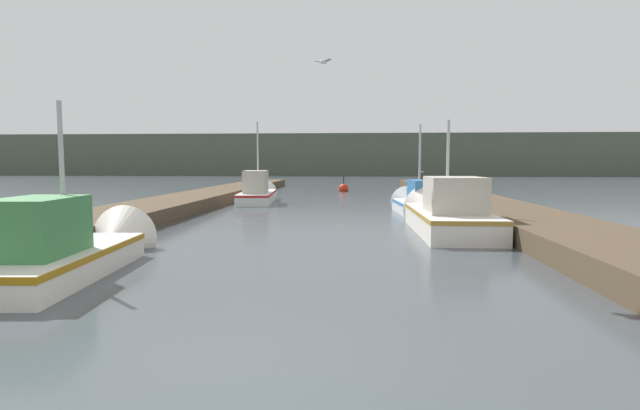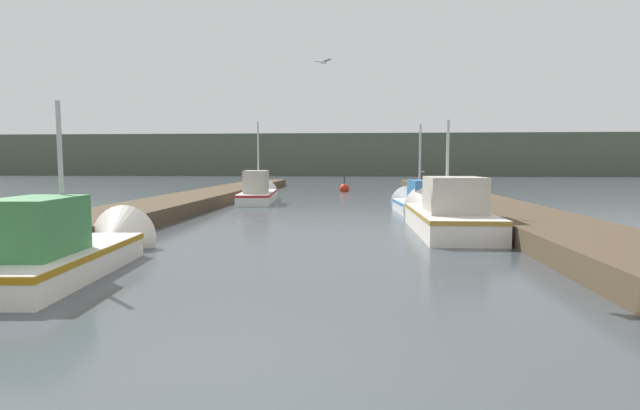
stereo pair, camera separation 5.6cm
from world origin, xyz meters
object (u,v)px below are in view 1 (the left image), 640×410
Objects in this scene: fishing_boat_1 at (445,213)px; channel_buoy at (344,189)px; mooring_piling_2 at (421,185)px; mooring_piling_1 at (449,195)px; seagull_lead at (323,62)px; fishing_boat_2 at (418,203)px; fishing_boat_0 at (75,248)px; fishing_boat_3 at (259,192)px; mooring_piling_0 at (461,204)px.

fishing_boat_1 is 5.22× the size of channel_buoy.
fishing_boat_1 is 4.21× the size of mooring_piling_2.
mooring_piling_1 is 13.95m from channel_buoy.
mooring_piling_2 is at bearing 105.21° from seagull_lead.
fishing_boat_2 is 4.19× the size of channel_buoy.
fishing_boat_0 is 8.73m from seagull_lead.
fishing_boat_1 is 5.01m from mooring_piling_1.
fishing_boat_0 is 3.74× the size of mooring_piling_1.
mooring_piling_2 is (8.13, 2.73, 0.26)m from fishing_boat_3.
fishing_boat_2 reaches higher than mooring_piling_2.
mooring_piling_1 is at bearing -71.89° from channel_buoy.
mooring_piling_0 is 2.39m from mooring_piling_1.
fishing_boat_2 is at bearing -41.60° from fishing_boat_3.
seagull_lead is (-4.51, -4.34, 4.15)m from mooring_piling_1.
fishing_boat_2 is at bearing -159.97° from mooring_piling_1.
fishing_boat_3 is (0.27, 15.42, 0.06)m from fishing_boat_0.
mooring_piling_1 is (1.03, 4.90, 0.20)m from fishing_boat_1.
seagull_lead is (-3.48, 0.56, 4.35)m from fishing_boat_1.
mooring_piling_1 is (8.51, 10.71, 0.28)m from fishing_boat_0.
fishing_boat_3 is at bearing -114.56° from channel_buoy.
fishing_boat_0 is 0.84× the size of fishing_boat_1.
mooring_piling_1 is at bearing 15.25° from fishing_boat_2.
fishing_boat_0 reaches higher than mooring_piling_0.
fishing_boat_1 is 4.45m from fishing_boat_2.
fishing_boat_2 is 4.52× the size of mooring_piling_0.
fishing_boat_3 is at bearing 148.14° from seagull_lead.
fishing_boat_0 is 19.99m from mooring_piling_2.
mooring_piling_1 is (8.24, -4.70, 0.22)m from fishing_boat_3.
fishing_boat_0 is at bearing -130.13° from fishing_boat_2.
fishing_boat_1 is 0.97× the size of fishing_boat_3.
mooring_piling_2 reaches higher than mooring_piling_0.
fishing_boat_2 is 1.34m from mooring_piling_1.
fishing_boat_3 reaches higher than mooring_piling_0.
fishing_boat_0 is 13.68m from mooring_piling_1.
seagull_lead is (-4.40, -11.77, 4.11)m from mooring_piling_2.
fishing_boat_1 is 2.69m from mooring_piling_0.
mooring_piling_2 is (8.40, 18.14, 0.32)m from fishing_boat_0.
fishing_boat_2 reaches higher than fishing_boat_0.
fishing_boat_0 is at bearing -99.88° from channel_buoy.
fishing_boat_2 is 3.58× the size of mooring_piling_1.
channel_buoy is (4.18, 23.97, -0.21)m from fishing_boat_0.
seagull_lead is (3.73, -9.04, 4.36)m from fishing_boat_3.
fishing_boat_0 reaches higher than mooring_piling_1.
seagull_lead reaches higher than fishing_boat_0.
mooring_piling_0 is at bearing -89.76° from mooring_piling_2.
mooring_piling_1 is 2.59× the size of seagull_lead.
seagull_lead is (-0.17, -17.59, 4.64)m from channel_buoy.
mooring_piling_1 is at bearing -89.14° from mooring_piling_2.
channel_buoy is 2.21× the size of seagull_lead.
fishing_boat_3 is 4.35× the size of mooring_piling_2.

